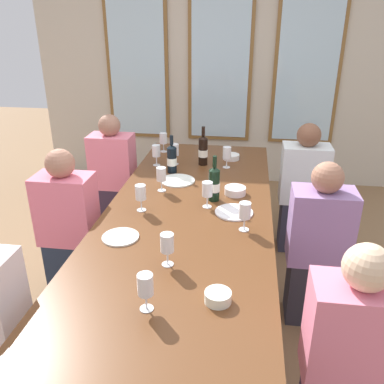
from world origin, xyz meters
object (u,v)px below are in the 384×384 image
Objects in this scene: wine_glass_9 at (207,190)px; seated_person_1 at (302,192)px; wine_bottle_2 at (203,150)px; seated_person_5 at (347,364)px; dining_table at (188,220)px; wine_glass_1 at (161,175)px; wine_glass_6 at (163,139)px; wine_glass_8 at (141,194)px; white_plate_1 at (121,237)px; white_plate_2 at (178,180)px; wine_bottle_1 at (214,184)px; wine_glass_5 at (175,150)px; seated_person_2 at (69,230)px; white_plate_0 at (234,212)px; wine_glass_2 at (227,154)px; seated_person_3 at (317,249)px; wine_bottle_0 at (172,159)px; tasting_bowl_2 at (231,157)px; seated_person_0 at (114,178)px; wine_glass_7 at (167,244)px; tasting_bowl_0 at (235,191)px; wine_glass_3 at (145,286)px; tasting_bowl_1 at (218,297)px; wine_glass_0 at (245,211)px; wine_glass_4 at (156,151)px.

wine_glass_9 is 1.15m from seated_person_1.
wine_bottle_2 is 0.29× the size of seated_person_5.
dining_table is 16.55× the size of wine_glass_1.
wine_glass_8 is (0.10, -1.20, -0.00)m from wine_glass_6.
white_plate_1 is 0.80× the size of white_plate_2.
dining_table is 16.55× the size of wine_glass_6.
wine_bottle_1 is 1.79× the size of wine_glass_1.
wine_glass_5 is 0.16× the size of seated_person_2.
seated_person_5 is (1.07, -1.78, -0.34)m from wine_glass_5.
white_plate_0 is at bearing 33.06° from white_plate_1.
wine_bottle_2 is at bearing 167.81° from wine_glass_2.
seated_person_3 is (0.68, -0.19, -0.33)m from wine_bottle_1.
wine_bottle_0 is 0.27× the size of seated_person_5.
seated_person_1 reaches higher than white_plate_2.
tasting_bowl_2 is 1.08m from seated_person_0.
tasting_bowl_2 is (0.22, 1.06, 0.08)m from dining_table.
wine_glass_7 reaches higher than dining_table.
wine_glass_7 is at bearing -37.22° from seated_person_2.
wine_glass_9 is (-0.10, -0.97, 0.10)m from tasting_bowl_2.
tasting_bowl_0 is at bearing 53.45° from wine_glass_9.
wine_glass_8 is at bearing -119.38° from wine_glass_2.
wine_glass_7 is at bearing -82.59° from white_plate_2.
white_plate_0 is at bearing 119.71° from seated_person_5.
dining_table is at bearing -174.20° from white_plate_0.
white_plate_1 is 1.20× the size of wine_glass_5.
tasting_bowl_0 is 0.13× the size of seated_person_1.
dining_table is at bearing 3.37° from wine_glass_8.
wine_glass_3 is at bearing -83.52° from wine_glass_5.
wine_glass_2 is (-0.07, 1.69, 0.09)m from tasting_bowl_1.
wine_glass_3 and wine_glass_8 have the same top height.
tasting_bowl_0 is at bearing 150.49° from seated_person_3.
wine_bottle_2 is at bearing 46.43° from seated_person_2.
wine_bottle_1 is 0.20m from tasting_bowl_0.
wine_bottle_2 is 0.29× the size of seated_person_3.
wine_glass_9 reaches higher than dining_table.
seated_person_0 reaches higher than wine_glass_0.
wine_glass_2 is (0.19, 0.85, 0.18)m from dining_table.
wine_bottle_2 is at bearing 102.66° from wine_bottle_1.
wine_glass_3 is at bearing -117.56° from wine_glass_0.
seated_person_5 is (0.00, -0.93, 0.00)m from seated_person_3.
wine_glass_7 is at bearing -143.92° from seated_person_3.
seated_person_1 reaches higher than wine_glass_6.
wine_glass_6 is 1.20m from wine_glass_9.
seated_person_5 is at bearing -38.48° from wine_glass_8.
white_plate_0 is 1.71× the size of tasting_bowl_2.
seated_person_0 is at bearing 130.98° from seated_person_5.
dining_table is 16.55× the size of wine_glass_4.
tasting_bowl_2 is at bearing 36.24° from wine_bottle_2.
white_plate_2 is 0.67m from tasting_bowl_2.
seated_person_3 is (0.98, -0.49, -0.22)m from white_plate_2.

